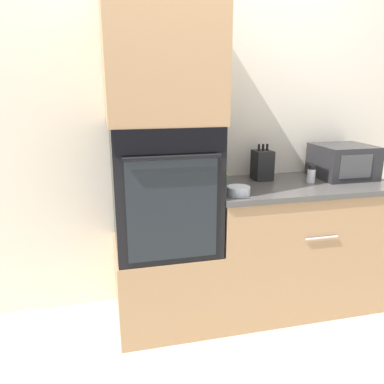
{
  "coord_description": "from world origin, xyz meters",
  "views": [
    {
      "loc": [
        -0.67,
        -1.92,
        1.53
      ],
      "look_at": [
        -0.16,
        0.21,
        0.91
      ],
      "focal_mm": 35.0,
      "sensor_mm": 36.0,
      "label": 1
    }
  ],
  "objects_px": {
    "bowl": "(238,191)",
    "condiment_jar_near": "(311,174)",
    "wall_oven": "(164,187)",
    "microwave": "(343,161)",
    "knife_block": "(262,165)",
    "condiment_jar_mid": "(224,178)"
  },
  "relations": [
    {
      "from": "condiment_jar_near",
      "to": "bowl",
      "type": "bearing_deg",
      "value": -163.62
    },
    {
      "from": "knife_block",
      "to": "bowl",
      "type": "height_order",
      "value": "knife_block"
    },
    {
      "from": "microwave",
      "to": "knife_block",
      "type": "distance_m",
      "value": 0.59
    },
    {
      "from": "microwave",
      "to": "bowl",
      "type": "distance_m",
      "value": 0.92
    },
    {
      "from": "condiment_jar_near",
      "to": "wall_oven",
      "type": "bearing_deg",
      "value": 179.34
    },
    {
      "from": "microwave",
      "to": "knife_block",
      "type": "height_order",
      "value": "knife_block"
    },
    {
      "from": "bowl",
      "to": "condiment_jar_near",
      "type": "relative_size",
      "value": 1.17
    },
    {
      "from": "wall_oven",
      "to": "knife_block",
      "type": "bearing_deg",
      "value": 11.87
    },
    {
      "from": "microwave",
      "to": "bowl",
      "type": "xyz_separation_m",
      "value": [
        -0.88,
        -0.26,
        -0.09
      ]
    },
    {
      "from": "condiment_jar_mid",
      "to": "knife_block",
      "type": "bearing_deg",
      "value": 11.86
    },
    {
      "from": "condiment_jar_mid",
      "to": "microwave",
      "type": "bearing_deg",
      "value": -0.83
    },
    {
      "from": "bowl",
      "to": "condiment_jar_near",
      "type": "height_order",
      "value": "condiment_jar_near"
    },
    {
      "from": "wall_oven",
      "to": "microwave",
      "type": "distance_m",
      "value": 1.31
    },
    {
      "from": "wall_oven",
      "to": "microwave",
      "type": "height_order",
      "value": "wall_oven"
    },
    {
      "from": "knife_block",
      "to": "bowl",
      "type": "xyz_separation_m",
      "value": [
        -0.3,
        -0.33,
        -0.08
      ]
    },
    {
      "from": "condiment_jar_mid",
      "to": "wall_oven",
      "type": "bearing_deg",
      "value": -168.12
    },
    {
      "from": "knife_block",
      "to": "bowl",
      "type": "distance_m",
      "value": 0.45
    },
    {
      "from": "microwave",
      "to": "condiment_jar_near",
      "type": "xyz_separation_m",
      "value": [
        -0.29,
        -0.09,
        -0.06
      ]
    },
    {
      "from": "bowl",
      "to": "condiment_jar_mid",
      "type": "distance_m",
      "value": 0.27
    },
    {
      "from": "wall_oven",
      "to": "condiment_jar_mid",
      "type": "height_order",
      "value": "wall_oven"
    },
    {
      "from": "knife_block",
      "to": "bowl",
      "type": "bearing_deg",
      "value": -131.46
    },
    {
      "from": "knife_block",
      "to": "condiment_jar_mid",
      "type": "relative_size",
      "value": 3.17
    }
  ]
}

